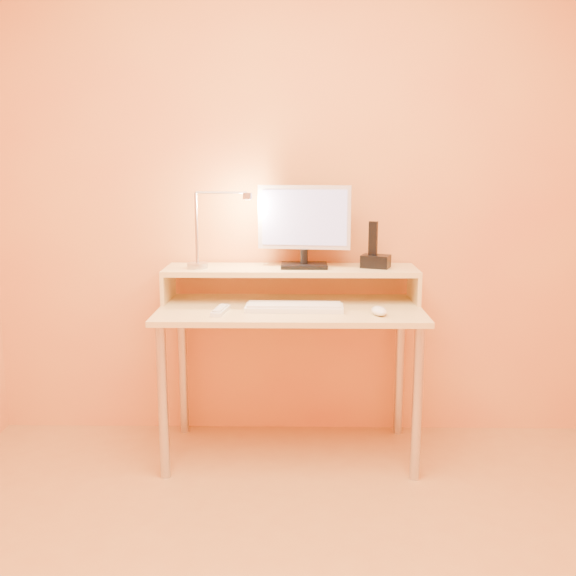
{
  "coord_description": "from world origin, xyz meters",
  "views": [
    {
      "loc": [
        0.03,
        -1.74,
        1.37
      ],
      "look_at": [
        -0.01,
        1.13,
        0.82
      ],
      "focal_mm": 40.66,
      "sensor_mm": 36.0,
      "label": 1
    }
  ],
  "objects_px": {
    "lamp_base": "(197,266)",
    "keyboard": "(294,308)",
    "phone_dock": "(376,261)",
    "remote_control": "(221,311)",
    "monitor_panel": "(304,217)",
    "mouse": "(379,311)"
  },
  "relations": [
    {
      "from": "phone_dock",
      "to": "keyboard",
      "type": "relative_size",
      "value": 0.3
    },
    {
      "from": "lamp_base",
      "to": "phone_dock",
      "type": "height_order",
      "value": "phone_dock"
    },
    {
      "from": "lamp_base",
      "to": "phone_dock",
      "type": "relative_size",
      "value": 0.77
    },
    {
      "from": "mouse",
      "to": "remote_control",
      "type": "bearing_deg",
      "value": 167.71
    },
    {
      "from": "monitor_panel",
      "to": "remote_control",
      "type": "bearing_deg",
      "value": -135.48
    },
    {
      "from": "phone_dock",
      "to": "mouse",
      "type": "relative_size",
      "value": 1.17
    },
    {
      "from": "monitor_panel",
      "to": "lamp_base",
      "type": "distance_m",
      "value": 0.56
    },
    {
      "from": "lamp_base",
      "to": "keyboard",
      "type": "xyz_separation_m",
      "value": [
        0.46,
        -0.19,
        -0.16
      ]
    },
    {
      "from": "lamp_base",
      "to": "remote_control",
      "type": "height_order",
      "value": "lamp_base"
    },
    {
      "from": "monitor_panel",
      "to": "keyboard",
      "type": "distance_m",
      "value": 0.45
    },
    {
      "from": "keyboard",
      "to": "remote_control",
      "type": "distance_m",
      "value": 0.33
    },
    {
      "from": "monitor_panel",
      "to": "remote_control",
      "type": "relative_size",
      "value": 2.42
    },
    {
      "from": "phone_dock",
      "to": "mouse",
      "type": "distance_m",
      "value": 0.35
    },
    {
      "from": "phone_dock",
      "to": "keyboard",
      "type": "height_order",
      "value": "phone_dock"
    },
    {
      "from": "monitor_panel",
      "to": "remote_control",
      "type": "distance_m",
      "value": 0.61
    },
    {
      "from": "monitor_panel",
      "to": "phone_dock",
      "type": "height_order",
      "value": "monitor_panel"
    },
    {
      "from": "lamp_base",
      "to": "keyboard",
      "type": "height_order",
      "value": "lamp_base"
    },
    {
      "from": "lamp_base",
      "to": "keyboard",
      "type": "distance_m",
      "value": 0.52
    },
    {
      "from": "monitor_panel",
      "to": "phone_dock",
      "type": "relative_size",
      "value": 3.38
    },
    {
      "from": "phone_dock",
      "to": "mouse",
      "type": "bearing_deg",
      "value": -73.83
    },
    {
      "from": "keyboard",
      "to": "mouse",
      "type": "relative_size",
      "value": 3.95
    },
    {
      "from": "keyboard",
      "to": "mouse",
      "type": "distance_m",
      "value": 0.38
    }
  ]
}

